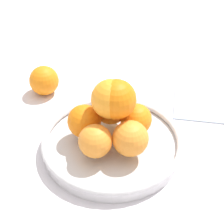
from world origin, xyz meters
name	(u,v)px	position (x,y,z in m)	size (l,w,h in m)	color
ground_plane	(112,149)	(0.00, 0.00, 0.00)	(4.00, 4.00, 0.00)	silver
fruit_bowl	(112,143)	(0.00, 0.00, 0.02)	(0.31, 0.31, 0.03)	silver
orange_pile	(112,115)	(0.00, 0.00, 0.09)	(0.18, 0.19, 0.14)	orange
stray_orange	(44,81)	(0.08, -0.27, 0.04)	(0.08, 0.08, 0.08)	orange
napkin_folded	(206,102)	(-0.29, -0.07, 0.00)	(0.16, 0.16, 0.01)	silver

